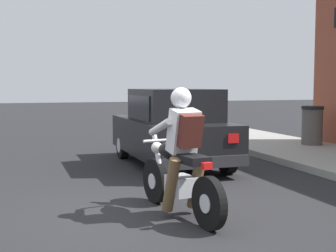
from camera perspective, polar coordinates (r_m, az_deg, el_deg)
name	(u,v)px	position (r m, az deg, el deg)	size (l,w,h in m)	color
ground_plane	(145,214)	(6.11, -2.87, -10.63)	(80.00, 80.00, 0.00)	black
sidewalk_curb	(324,156)	(10.97, 18.50, -3.53)	(2.60, 22.00, 0.14)	gray
motorcycle_with_rider	(180,163)	(5.89, 1.52, -4.47)	(0.67, 2.01, 1.62)	black
car_hatchback	(171,129)	(9.52, 0.39, -0.32)	(1.66, 3.79, 1.57)	black
trash_bin	(312,125)	(12.44, 17.17, 0.11)	(0.56, 0.56, 0.98)	#514C47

